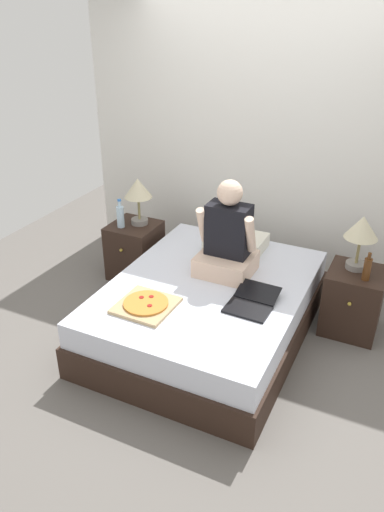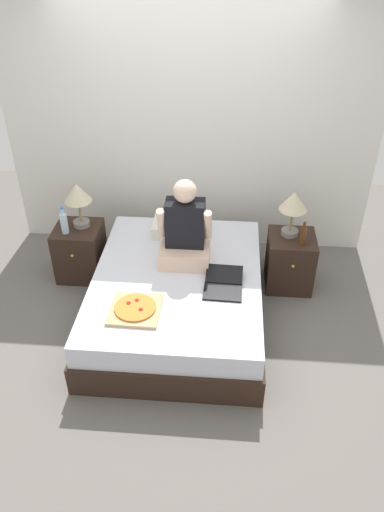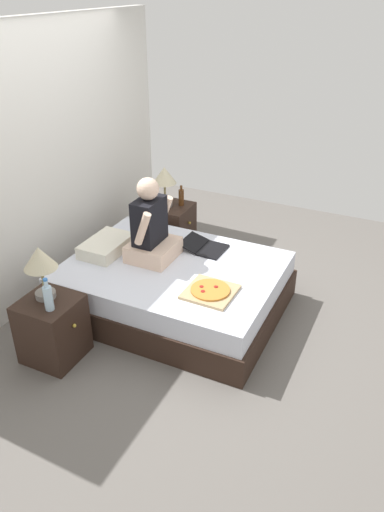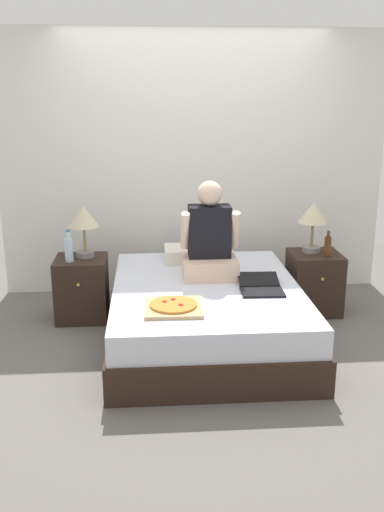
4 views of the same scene
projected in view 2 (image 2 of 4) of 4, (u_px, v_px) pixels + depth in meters
ground_plane at (178, 316)px, 4.60m from camera, size 5.71×5.71×0.00m
wall_back at (190, 132)px, 4.97m from camera, size 3.71×0.12×2.50m
bed at (177, 296)px, 4.46m from camera, size 1.49×1.95×0.47m
nightstand_left at (80, 251)px, 4.98m from camera, size 0.44×0.47×0.55m
lamp_on_left_nightstand at (78, 196)px, 4.67m from camera, size 0.26×0.26×0.45m
water_bottle at (64, 223)px, 4.69m from camera, size 0.07×0.07×0.28m
nightstand_right at (290, 261)px, 4.84m from camera, size 0.44×0.47×0.55m
lamp_on_right_nightstand at (293, 204)px, 4.54m from camera, size 0.26×0.26×0.45m
beer_bottle at (303, 235)px, 4.54m from camera, size 0.06×0.06×0.23m
pillow at (180, 227)px, 4.86m from camera, size 0.52×0.34×0.12m
person_seated at (185, 232)px, 4.36m from camera, size 0.47×0.40×0.78m
laptop at (223, 286)px, 4.17m from camera, size 0.33×0.42×0.07m
pizza_box at (135, 309)px, 3.93m from camera, size 0.41×0.41×0.04m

